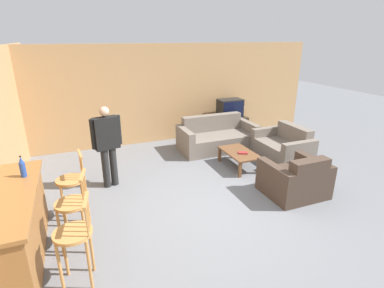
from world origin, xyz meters
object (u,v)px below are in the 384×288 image
at_px(coffee_table, 239,154).
at_px(person_by_window, 107,143).
at_px(bar_chair_far, 72,184).
at_px(loveseat_right, 283,147).
at_px(bar_chair_mid, 73,208).
at_px(tv, 230,108).
at_px(table_lamp, 241,104).
at_px(tv_unit, 229,127).
at_px(bottle, 22,167).
at_px(book_on_table, 243,153).
at_px(couch_far, 217,138).
at_px(bar_chair_near, 75,239).
at_px(armchair_near, 295,180).

height_order(coffee_table, person_by_window, person_by_window).
xyz_separation_m(bar_chair_far, loveseat_right, (4.64, 0.81, -0.32)).
distance_m(bar_chair_mid, loveseat_right, 4.91).
height_order(bar_chair_mid, tv, bar_chair_mid).
relative_size(bar_chair_mid, table_lamp, 2.26).
height_order(tv_unit, bottle, bottle).
relative_size(bar_chair_mid, person_by_window, 0.70).
distance_m(tv_unit, book_on_table, 2.32).
bearing_deg(bottle, bar_chair_mid, -40.89).
relative_size(bar_chair_mid, couch_far, 0.57).
bearing_deg(coffee_table, bar_chair_near, -147.27).
xyz_separation_m(armchair_near, tv, (0.54, 3.50, 0.53)).
relative_size(table_lamp, person_by_window, 0.31).
bearing_deg(armchair_near, bar_chair_mid, -178.96).
xyz_separation_m(tv_unit, person_by_window, (-3.63, -1.88, 0.60)).
bearing_deg(table_lamp, bottle, -149.44).
bearing_deg(bar_chair_mid, table_lamp, 37.58).
relative_size(loveseat_right, coffee_table, 1.32).
distance_m(bar_chair_far, coffee_table, 3.55).
distance_m(armchair_near, coffee_table, 1.50).
bearing_deg(bar_chair_far, tv, 33.33).
xyz_separation_m(armchair_near, bottle, (-4.33, 0.43, 0.81)).
relative_size(bar_chair_near, tv_unit, 1.13).
height_order(tv, book_on_table, tv).
height_order(bar_chair_far, table_lamp, bar_chair_far).
height_order(bar_chair_near, book_on_table, bar_chair_near).
relative_size(armchair_near, book_on_table, 4.46).
bearing_deg(bar_chair_mid, coffee_table, 24.01).
height_order(couch_far, tv_unit, couch_far).
distance_m(coffee_table, tv_unit, 2.21).
xyz_separation_m(bar_chair_far, person_by_window, (0.67, 0.95, 0.27)).
distance_m(tv_unit, person_by_window, 4.13).
bearing_deg(tv, bar_chair_mid, -140.29).
distance_m(bar_chair_near, table_lamp, 6.31).
relative_size(bar_chair_mid, bottle, 3.64).
xyz_separation_m(coffee_table, table_lamp, (1.20, 2.04, 0.61)).
bearing_deg(bar_chair_near, tv, 44.67).
bearing_deg(tv, coffee_table, -112.79).
bearing_deg(bar_chair_near, bottle, 115.96).
bearing_deg(armchair_near, loveseat_right, 59.06).
distance_m(tv, book_on_table, 2.36).
xyz_separation_m(bar_chair_mid, armchair_near, (3.76, 0.07, -0.32)).
bearing_deg(couch_far, armchair_near, -84.50).
bearing_deg(tv_unit, table_lamp, 0.00).
bearing_deg(book_on_table, bar_chair_near, -148.79).
height_order(coffee_table, tv, tv).
height_order(bar_chair_mid, bar_chair_far, same).
bearing_deg(bar_chair_near, couch_far, 44.56).
relative_size(bar_chair_near, person_by_window, 0.70).
relative_size(bottle, person_by_window, 0.19).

